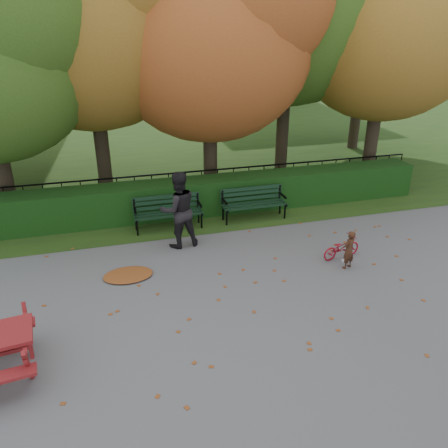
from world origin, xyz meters
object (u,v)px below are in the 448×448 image
object	(u,v)px
tree_b	(99,8)
tree_e	(402,22)
bicycle	(342,247)
tree_c	(222,31)
tree_g	(379,15)
bench_left	(168,210)
adult	(178,210)
child	(349,250)
bench_right	(253,201)

from	to	relation	value
tree_b	tree_e	bearing A→B (deg)	-6.21
bicycle	tree_c	bearing A→B (deg)	5.93
tree_g	bench_left	xyz separation A→B (m)	(-9.63, -6.06, -4.85)
tree_g	bench_left	bearing A→B (deg)	-147.83
bench_left	adult	xyz separation A→B (m)	(0.11, -1.12, 0.43)
tree_e	tree_g	distance (m)	4.39
tree_e	child	world-z (taller)	tree_e
tree_g	bicycle	bearing A→B (deg)	-124.29
tree_e	child	size ratio (longest dim) A/B	9.06
bench_left	bench_right	size ratio (longest dim) A/B	1.00
bench_right	adult	size ratio (longest dim) A/B	0.95
adult	bench_right	bearing A→B (deg)	-162.62
tree_g	bench_right	xyz separation A→B (m)	(-7.23, -6.06, -4.85)
tree_b	bench_right	xyz separation A→B (m)	(3.54, -3.04, -4.88)
tree_g	bicycle	distance (m)	11.84
tree_g	adult	xyz separation A→B (m)	(-9.53, -7.18, -4.42)
tree_b	bicycle	distance (m)	9.10
tree_c	bicycle	size ratio (longest dim) A/B	7.97
child	bench_right	bearing A→B (deg)	-94.32
bench_left	adult	bearing A→B (deg)	-84.60
bicycle	bench_left	bearing A→B (deg)	42.11
tree_e	child	bearing A→B (deg)	-129.16
child	bench_left	bearing A→B (deg)	-65.92
tree_b	adult	xyz separation A→B (m)	(1.25, -4.17, -4.45)
tree_e	bench_left	xyz separation A→B (m)	(-7.82, -2.07, -4.56)
tree_e	tree_b	bearing A→B (deg)	173.79
child	bicycle	distance (m)	0.51
tree_c	bench_right	world-z (taller)	tree_c
adult	bicycle	world-z (taller)	adult
tree_b	tree_e	xyz separation A→B (m)	(8.97, -0.98, -0.32)
tree_c	tree_e	size ratio (longest dim) A/B	0.98
tree_b	tree_g	xyz separation A→B (m)	(10.78, 3.02, -0.03)
tree_e	bench_left	size ratio (longest dim) A/B	4.53
bench_left	bench_right	distance (m)	2.40
tree_c	tree_e	bearing A→B (deg)	-1.93
tree_b	bicycle	world-z (taller)	tree_b
bench_left	bicycle	xyz separation A→B (m)	(3.62, -2.76, -0.26)
tree_e	adult	bearing A→B (deg)	-157.55
tree_e	tree_g	world-z (taller)	tree_g
child	tree_b	bearing A→B (deg)	-76.78
tree_c	child	size ratio (longest dim) A/B	8.89
tree_c	adult	distance (m)	5.53
bench_left	child	distance (m)	4.77
bench_right	bicycle	world-z (taller)	bench_right
bench_right	child	bearing A→B (deg)	-70.92
tree_g	adult	bearing A→B (deg)	-143.00
adult	bicycle	bearing A→B (deg)	146.27
tree_e	bicycle	bearing A→B (deg)	-131.04
tree_e	bicycle	distance (m)	8.02
tree_g	adult	distance (m)	12.72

